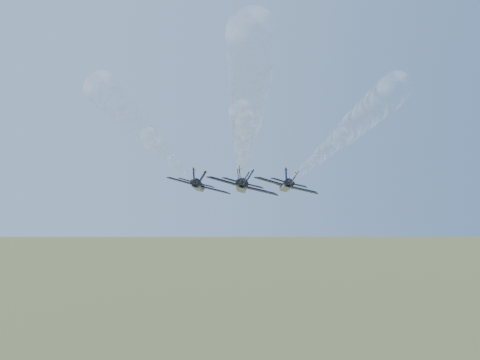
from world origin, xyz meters
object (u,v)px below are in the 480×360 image
object	(u,v)px
jet_lead	(240,185)
jet_left	(199,185)
jet_right	(286,185)
jet_slot	(242,186)

from	to	relation	value
jet_lead	jet_left	size ratio (longest dim) A/B	1.00
jet_lead	jet_right	bearing A→B (deg)	-49.77
jet_right	jet_slot	bearing A→B (deg)	-126.46
jet_lead	jet_right	distance (m)	13.58
jet_lead	jet_slot	world-z (taller)	same
jet_lead	jet_left	xyz separation A→B (m)	(-10.75, -7.53, 0.00)
jet_left	jet_lead	bearing A→B (deg)	53.49
jet_left	jet_slot	bearing A→B (deg)	-52.53
jet_left	jet_slot	xyz separation A→B (m)	(4.47, -13.02, 0.00)
jet_lead	jet_left	world-z (taller)	same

